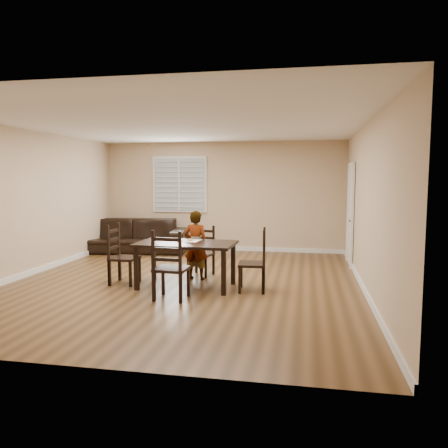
{
  "coord_description": "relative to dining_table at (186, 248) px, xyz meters",
  "views": [
    {
      "loc": [
        2.06,
        -7.2,
        1.81
      ],
      "look_at": [
        0.63,
        0.34,
        1.0
      ],
      "focal_mm": 35.0,
      "sensor_mm": 36.0,
      "label": 1
    }
  ],
  "objects": [
    {
      "name": "donut",
      "position": [
        0.03,
        0.18,
        0.11
      ],
      "size": [
        0.1,
        0.1,
        0.04
      ],
      "color": "#AF753F",
      "rests_on": "napkin"
    },
    {
      "name": "room",
      "position": [
        -0.08,
        0.49,
        1.14
      ],
      "size": [
        6.04,
        7.04,
        2.72
      ],
      "color": "tan",
      "rests_on": "ground"
    },
    {
      "name": "ground",
      "position": [
        -0.12,
        0.31,
        -0.66
      ],
      "size": [
        7.0,
        7.0,
        0.0
      ],
      "primitive_type": "plane",
      "color": "brown",
      "rests_on": "ground"
    },
    {
      "name": "child",
      "position": [
        0.02,
        0.58,
        -0.05
      ],
      "size": [
        0.49,
        0.36,
        1.24
      ],
      "primitive_type": "imported",
      "rotation": [
        0.0,
        0.0,
        3.0
      ],
      "color": "gray",
      "rests_on": "ground"
    },
    {
      "name": "chair_left",
      "position": [
        -1.23,
        0.04,
        -0.2
      ],
      "size": [
        0.44,
        0.47,
        1.03
      ],
      "rotation": [
        0.0,
        0.0,
        1.56
      ],
      "color": "black",
      "rests_on": "ground"
    },
    {
      "name": "napkin",
      "position": [
        0.01,
        0.18,
        0.09
      ],
      "size": [
        0.35,
        0.35,
        0.0
      ],
      "primitive_type": "cube",
      "rotation": [
        0.0,
        0.0,
        -0.05
      ],
      "color": "beige",
      "rests_on": "dining_table"
    },
    {
      "name": "chair_right",
      "position": [
        1.23,
        -0.03,
        -0.2
      ],
      "size": [
        0.46,
        0.49,
        1.01
      ],
      "rotation": [
        0.0,
        0.0,
        -1.49
      ],
      "color": "black",
      "rests_on": "ground"
    },
    {
      "name": "sofa",
      "position": [
        -2.29,
        3.13,
        -0.26
      ],
      "size": [
        2.86,
        1.41,
        0.8
      ],
      "primitive_type": "imported",
      "rotation": [
        0.0,
        0.0,
        0.13
      ],
      "color": "black",
      "rests_on": "ground"
    },
    {
      "name": "chair_far",
      "position": [
        -0.03,
        -0.86,
        -0.18
      ],
      "size": [
        0.49,
        0.46,
        1.06
      ],
      "rotation": [
        0.0,
        0.0,
        3.11
      ],
      "color": "black",
      "rests_on": "ground"
    },
    {
      "name": "dining_table",
      "position": [
        0.0,
        0.0,
        0.0
      ],
      "size": [
        1.63,
        0.96,
        0.75
      ],
      "rotation": [
        0.0,
        0.0,
        -0.03
      ],
      "color": "black",
      "rests_on": "ground"
    },
    {
      "name": "chair_near",
      "position": [
        0.05,
        1.01,
        -0.24
      ],
      "size": [
        0.49,
        0.47,
        0.93
      ],
      "rotation": [
        0.0,
        0.0,
        -0.22
      ],
      "color": "black",
      "rests_on": "ground"
    }
  ]
}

